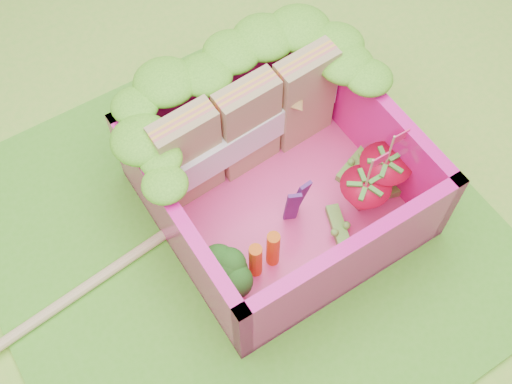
{
  "coord_description": "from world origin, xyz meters",
  "views": [
    {
      "loc": [
        -0.78,
        -1.4,
        3.18
      ],
      "look_at": [
        0.15,
        0.05,
        0.28
      ],
      "focal_mm": 45.0,
      "sensor_mm": 36.0,
      "label": 1
    }
  ],
  "objects_px": {
    "bento_box": "(280,177)",
    "sandwich_stack": "(248,126)",
    "strawberry_left": "(362,198)",
    "broccoli": "(228,272)",
    "chopsticks": "(54,309)",
    "strawberry_right": "(382,177)"
  },
  "relations": [
    {
      "from": "sandwich_stack",
      "to": "broccoli",
      "type": "xyz_separation_m",
      "value": [
        -0.51,
        -0.62,
        -0.13
      ]
    },
    {
      "from": "bento_box",
      "to": "strawberry_left",
      "type": "bearing_deg",
      "value": -43.39
    },
    {
      "from": "bento_box",
      "to": "sandwich_stack",
      "type": "distance_m",
      "value": 0.33
    },
    {
      "from": "sandwich_stack",
      "to": "strawberry_left",
      "type": "bearing_deg",
      "value": -62.85
    },
    {
      "from": "bento_box",
      "to": "strawberry_left",
      "type": "relative_size",
      "value": 2.55
    },
    {
      "from": "bento_box",
      "to": "sandwich_stack",
      "type": "bearing_deg",
      "value": 89.05
    },
    {
      "from": "bento_box",
      "to": "strawberry_left",
      "type": "xyz_separation_m",
      "value": [
        0.33,
        -0.31,
        -0.08
      ]
    },
    {
      "from": "broccoli",
      "to": "chopsticks",
      "type": "relative_size",
      "value": 0.15
    },
    {
      "from": "bento_box",
      "to": "sandwich_stack",
      "type": "xyz_separation_m",
      "value": [
        0.01,
        0.32,
        0.08
      ]
    },
    {
      "from": "bento_box",
      "to": "strawberry_right",
      "type": "bearing_deg",
      "value": -27.65
    },
    {
      "from": "broccoli",
      "to": "strawberry_left",
      "type": "height_order",
      "value": "strawberry_left"
    },
    {
      "from": "bento_box",
      "to": "strawberry_right",
      "type": "relative_size",
      "value": 2.49
    },
    {
      "from": "broccoli",
      "to": "strawberry_left",
      "type": "xyz_separation_m",
      "value": [
        0.83,
        -0.01,
        -0.03
      ]
    },
    {
      "from": "chopsticks",
      "to": "bento_box",
      "type": "bearing_deg",
      "value": -3.62
    },
    {
      "from": "bento_box",
      "to": "chopsticks",
      "type": "bearing_deg",
      "value": 176.38
    },
    {
      "from": "strawberry_left",
      "to": "broccoli",
      "type": "bearing_deg",
      "value": 179.49
    },
    {
      "from": "strawberry_right",
      "to": "bento_box",
      "type": "bearing_deg",
      "value": 152.35
    },
    {
      "from": "sandwich_stack",
      "to": "broccoli",
      "type": "distance_m",
      "value": 0.82
    },
    {
      "from": "bento_box",
      "to": "strawberry_right",
      "type": "height_order",
      "value": "strawberry_right"
    },
    {
      "from": "bento_box",
      "to": "strawberry_left",
      "type": "height_order",
      "value": "strawberry_left"
    },
    {
      "from": "strawberry_right",
      "to": "broccoli",
      "type": "bearing_deg",
      "value": -177.64
    },
    {
      "from": "strawberry_left",
      "to": "strawberry_right",
      "type": "height_order",
      "value": "strawberry_right"
    }
  ]
}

